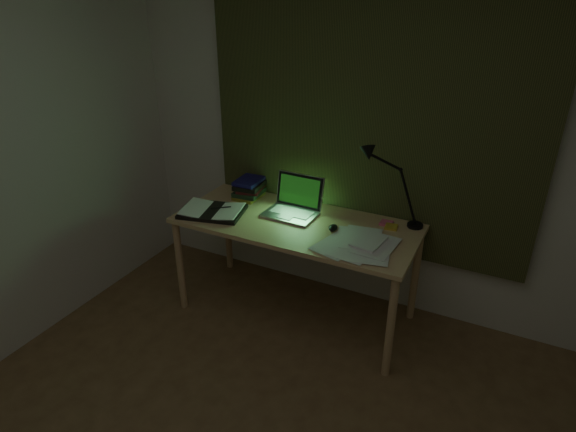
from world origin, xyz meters
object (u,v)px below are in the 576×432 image
object	(u,v)px
desk	(296,269)
loose_papers	(361,239)
book_stack	(249,188)
laptop	(290,199)
desk_lamp	(420,187)
open_textbook	(213,211)

from	to	relation	value
desk	loose_papers	distance (m)	0.60
desk	book_stack	world-z (taller)	book_stack
book_stack	laptop	bearing A→B (deg)	-20.31
laptop	book_stack	xyz separation A→B (m)	(-0.40, 0.15, -0.05)
laptop	desk_lamp	distance (m)	0.83
desk	book_stack	distance (m)	0.68
laptop	book_stack	distance (m)	0.43
desk_lamp	open_textbook	bearing A→B (deg)	-170.13
desk	laptop	world-z (taller)	laptop
desk	loose_papers	xyz separation A→B (m)	(0.47, -0.05, 0.37)
loose_papers	desk	bearing A→B (deg)	173.46
desk	open_textbook	size ratio (longest dim) A/B	3.83
book_stack	loose_papers	xyz separation A→B (m)	(0.95, -0.27, -0.06)
loose_papers	desk_lamp	distance (m)	0.49
book_stack	loose_papers	bearing A→B (deg)	-15.84
book_stack	desk_lamp	bearing A→B (deg)	2.99
laptop	desk_lamp	size ratio (longest dim) A/B	0.71
laptop	desk_lamp	xyz separation A→B (m)	(0.79, 0.21, 0.15)
loose_papers	book_stack	bearing A→B (deg)	164.16
laptop	book_stack	world-z (taller)	laptop
laptop	book_stack	bearing A→B (deg)	161.57
desk	book_stack	bearing A→B (deg)	155.91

